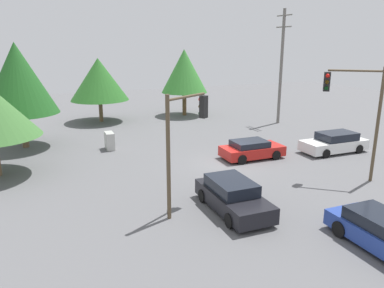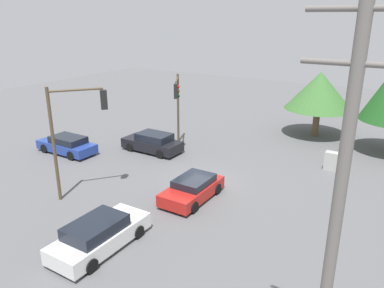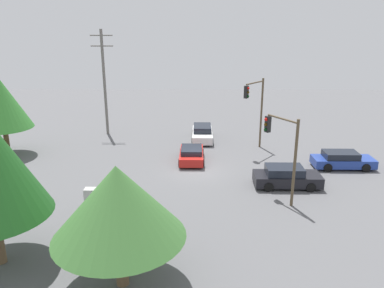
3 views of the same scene
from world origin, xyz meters
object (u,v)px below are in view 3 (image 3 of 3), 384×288
(sedan_blue, at_px, (342,160))
(sedan_red, at_px, (192,154))
(traffic_signal_main, at_px, (256,103))
(traffic_signal_cross, at_px, (283,144))
(sedan_dark, at_px, (286,177))
(electrical_cabinet, at_px, (95,198))
(sedan_white, at_px, (202,133))

(sedan_blue, bearing_deg, sedan_red, -96.40)
(traffic_signal_main, distance_m, traffic_signal_cross, 10.24)
(sedan_dark, height_order, traffic_signal_main, traffic_signal_main)
(traffic_signal_cross, xyz_separation_m, electrical_cabinet, (11.61, 1.39, -3.14))
(sedan_blue, bearing_deg, sedan_white, -124.55)
(sedan_white, relative_size, sedan_dark, 1.03)
(sedan_red, distance_m, sedan_dark, 8.40)
(sedan_white, distance_m, electrical_cabinet, 16.20)
(sedan_blue, bearing_deg, electrical_cabinet, -68.10)
(traffic_signal_main, bearing_deg, electrical_cabinet, -6.48)
(traffic_signal_main, xyz_separation_m, electrical_cabinet, (11.42, 11.61, -3.68))
(sedan_blue, relative_size, sedan_dark, 1.03)
(sedan_red, xyz_separation_m, sedan_dark, (-6.71, 5.04, 0.09))
(traffic_signal_main, bearing_deg, sedan_white, -85.70)
(sedan_red, distance_m, traffic_signal_cross, 9.69)
(traffic_signal_main, height_order, electrical_cabinet, traffic_signal_main)
(sedan_dark, relative_size, traffic_signal_cross, 0.83)
(sedan_dark, bearing_deg, traffic_signal_main, -172.26)
(sedan_white, distance_m, sedan_dark, 12.66)
(traffic_signal_main, bearing_deg, sedan_red, -22.78)
(sedan_red, relative_size, traffic_signal_cross, 0.75)
(traffic_signal_cross, distance_m, electrical_cabinet, 12.11)
(traffic_signal_cross, height_order, electrical_cabinet, traffic_signal_cross)
(sedan_blue, xyz_separation_m, traffic_signal_main, (6.35, -4.47, 3.66))
(traffic_signal_cross, bearing_deg, sedan_red, 8.25)
(sedan_blue, relative_size, sedan_white, 0.99)
(sedan_dark, bearing_deg, sedan_blue, 125.23)
(sedan_white, height_order, electrical_cabinet, sedan_white)
(sedan_white, xyz_separation_m, electrical_cabinet, (6.77, 14.72, -0.05))
(traffic_signal_cross, bearing_deg, electrical_cabinet, 65.85)
(sedan_blue, xyz_separation_m, sedan_dark, (5.24, 3.70, 0.05))
(electrical_cabinet, bearing_deg, sedan_blue, -158.10)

